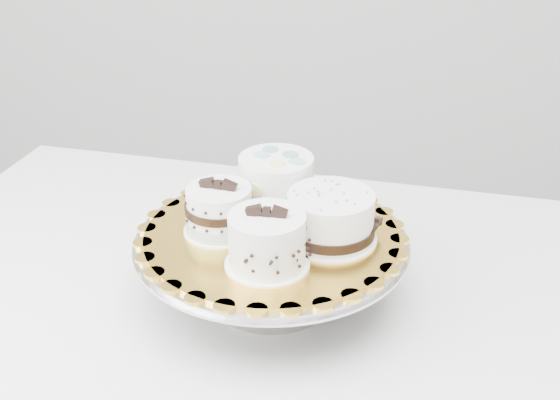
# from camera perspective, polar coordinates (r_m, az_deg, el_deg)

# --- Properties ---
(table) EXTENTS (1.27, 0.95, 0.75)m
(table) POSITION_cam_1_polar(r_m,az_deg,el_deg) (1.16, -3.31, -9.44)
(table) COLOR silver
(table) RESTS_ON floor
(cake_stand) EXTENTS (0.39, 0.39, 0.11)m
(cake_stand) POSITION_cam_1_polar(r_m,az_deg,el_deg) (1.02, -0.69, -4.54)
(cake_stand) COLOR gray
(cake_stand) RESTS_ON table
(cake_board) EXTENTS (0.38, 0.38, 0.01)m
(cake_board) POSITION_cam_1_polar(r_m,az_deg,el_deg) (1.00, -0.70, -2.78)
(cake_board) COLOR gold
(cake_board) RESTS_ON cake_stand
(cake_swirl) EXTENTS (0.11, 0.11, 0.09)m
(cake_swirl) POSITION_cam_1_polar(r_m,az_deg,el_deg) (0.91, -1.06, -3.41)
(cake_swirl) COLOR white
(cake_swirl) RESTS_ON cake_board
(cake_banded) EXTENTS (0.11, 0.11, 0.08)m
(cake_banded) POSITION_cam_1_polar(r_m,az_deg,el_deg) (0.99, -4.95, -0.92)
(cake_banded) COLOR white
(cake_banded) RESTS_ON cake_board
(cake_dots) EXTENTS (0.13, 0.13, 0.08)m
(cake_dots) POSITION_cam_1_polar(r_m,az_deg,el_deg) (1.05, -0.32, 1.48)
(cake_dots) COLOR white
(cake_dots) RESTS_ON cake_board
(cake_ribbon) EXTENTS (0.16, 0.16, 0.07)m
(cake_ribbon) POSITION_cam_1_polar(r_m,az_deg,el_deg) (0.97, 4.19, -1.51)
(cake_ribbon) COLOR white
(cake_ribbon) RESTS_ON cake_board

